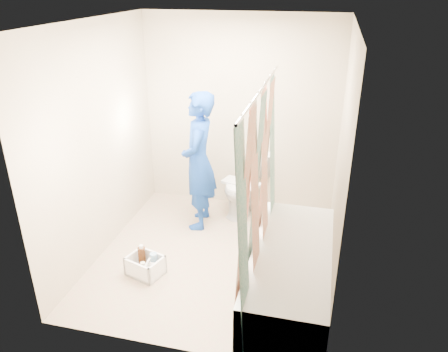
% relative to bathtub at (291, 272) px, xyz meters
% --- Properties ---
extents(floor, '(2.60, 2.60, 0.00)m').
position_rel_bathtub_xyz_m(floor, '(-0.85, 0.43, -0.27)').
color(floor, gray).
rests_on(floor, ground).
extents(ceiling, '(2.40, 2.60, 0.02)m').
position_rel_bathtub_xyz_m(ceiling, '(-0.85, 0.43, 2.13)').
color(ceiling, white).
rests_on(ceiling, wall_back).
extents(wall_back, '(2.40, 0.02, 2.40)m').
position_rel_bathtub_xyz_m(wall_back, '(-0.85, 1.73, 0.93)').
color(wall_back, tan).
rests_on(wall_back, ground).
extents(wall_front, '(2.40, 0.02, 2.40)m').
position_rel_bathtub_xyz_m(wall_front, '(-0.85, -0.88, 0.93)').
color(wall_front, tan).
rests_on(wall_front, ground).
extents(wall_left, '(0.02, 2.60, 2.40)m').
position_rel_bathtub_xyz_m(wall_left, '(-2.05, 0.43, 0.93)').
color(wall_left, tan).
rests_on(wall_left, ground).
extents(wall_right, '(0.02, 2.60, 2.40)m').
position_rel_bathtub_xyz_m(wall_right, '(0.35, 0.43, 0.93)').
color(wall_right, tan).
rests_on(wall_right, ground).
extents(bathtub, '(0.70, 1.75, 0.50)m').
position_rel_bathtub_xyz_m(bathtub, '(0.00, 0.00, 0.00)').
color(bathtub, white).
rests_on(bathtub, ground).
extents(curtain_rod, '(0.02, 1.90, 0.02)m').
position_rel_bathtub_xyz_m(curtain_rod, '(-0.33, 0.00, 1.68)').
color(curtain_rod, silver).
rests_on(curtain_rod, wall_back).
extents(shower_curtain, '(0.06, 1.75, 1.80)m').
position_rel_bathtub_xyz_m(shower_curtain, '(-0.33, 0.00, 0.75)').
color(shower_curtain, silver).
rests_on(shower_curtain, curtain_rod).
extents(toilet, '(0.63, 0.84, 0.76)m').
position_rel_bathtub_xyz_m(toilet, '(-0.72, 1.51, 0.11)').
color(toilet, silver).
rests_on(toilet, ground).
extents(tank_lid, '(0.50, 0.33, 0.04)m').
position_rel_bathtub_xyz_m(tank_lid, '(-0.75, 1.39, 0.18)').
color(tank_lid, silver).
rests_on(tank_lid, toilet).
extents(tank_internals, '(0.18, 0.09, 0.25)m').
position_rel_bathtub_xyz_m(tank_internals, '(-0.70, 1.71, 0.48)').
color(tank_internals, black).
rests_on(tank_internals, toilet).
extents(plumber, '(0.46, 0.64, 1.63)m').
position_rel_bathtub_xyz_m(plumber, '(-1.19, 1.07, 0.55)').
color(plumber, '#101DA8').
rests_on(plumber, ground).
extents(cleaning_caddy, '(0.40, 0.36, 0.26)m').
position_rel_bathtub_xyz_m(cleaning_caddy, '(-1.43, -0.02, -0.17)').
color(cleaning_caddy, white).
rests_on(cleaning_caddy, ground).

